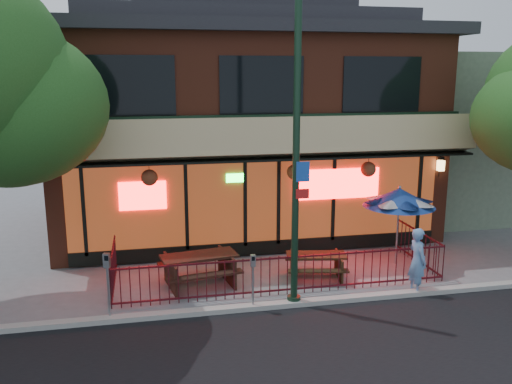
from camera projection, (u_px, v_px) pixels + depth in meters
ground at (289, 297)px, 13.17m from camera, size 80.00×80.00×0.00m
curb at (295, 303)px, 12.68m from camera, size 80.00×0.25×0.12m
restaurant_building at (238, 108)px, 19.07m from camera, size 12.96×9.49×8.05m
neighbor_building at (457, 132)px, 21.67m from camera, size 6.00×7.00×6.00m
patio_fence at (284, 266)px, 13.51m from camera, size 8.44×2.62×1.00m
street_light at (296, 173)px, 12.10m from camera, size 0.43×0.32×7.00m
picnic_table_left at (199, 265)px, 13.81m from camera, size 2.12×1.76×0.82m
picnic_table_right at (316, 262)px, 14.30m from camera, size 1.76×1.47×0.67m
patio_umbrella at (399, 197)px, 15.07m from camera, size 2.00×1.99×2.28m
pedestrian at (417, 261)px, 13.28m from camera, size 0.45×0.64×1.66m
parking_meter_near at (253, 273)px, 12.32m from camera, size 0.12×0.10×1.32m
parking_meter_far at (108, 275)px, 11.72m from camera, size 0.16×0.15×1.55m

